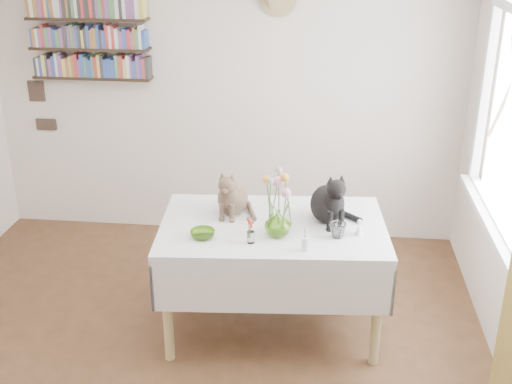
# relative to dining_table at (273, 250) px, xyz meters

# --- Properties ---
(room) EXTENTS (4.08, 4.58, 2.58)m
(room) POSITION_rel_dining_table_xyz_m (-0.54, -0.77, 0.66)
(room) COLOR brown
(room) RESTS_ON ground
(window) EXTENTS (0.12, 1.52, 1.32)m
(window) POSITION_rel_dining_table_xyz_m (1.42, 0.03, 0.80)
(window) COLOR white
(window) RESTS_ON room
(dining_table) EXTENTS (1.53, 1.05, 0.79)m
(dining_table) POSITION_rel_dining_table_xyz_m (0.00, 0.00, 0.00)
(dining_table) COLOR white
(dining_table) RESTS_ON room
(tabby_cat) EXTENTS (0.27, 0.32, 0.34)m
(tabby_cat) POSITION_rel_dining_table_xyz_m (-0.28, 0.15, 0.36)
(tabby_cat) COLOR brown
(tabby_cat) RESTS_ON dining_table
(black_cat) EXTENTS (0.35, 0.38, 0.37)m
(black_cat) POSITION_rel_dining_table_xyz_m (0.35, 0.10, 0.38)
(black_cat) COLOR black
(black_cat) RESTS_ON dining_table
(flower_vase) EXTENTS (0.20, 0.20, 0.17)m
(flower_vase) POSITION_rel_dining_table_xyz_m (0.04, -0.16, 0.28)
(flower_vase) COLOR #93CD3F
(flower_vase) RESTS_ON dining_table
(green_bowl) EXTENTS (0.16, 0.16, 0.05)m
(green_bowl) POSITION_rel_dining_table_xyz_m (-0.42, -0.24, 0.22)
(green_bowl) COLOR #93CD3F
(green_bowl) RESTS_ON dining_table
(drinking_glass) EXTENTS (0.12, 0.12, 0.10)m
(drinking_glass) POSITION_rel_dining_table_xyz_m (0.42, -0.14, 0.24)
(drinking_glass) COLOR white
(drinking_glass) RESTS_ON dining_table
(candlestick) EXTENTS (0.04, 0.04, 0.16)m
(candlestick) POSITION_rel_dining_table_xyz_m (0.22, -0.34, 0.25)
(candlestick) COLOR white
(candlestick) RESTS_ON dining_table
(berry_jar) EXTENTS (0.05, 0.05, 0.19)m
(berry_jar) POSITION_rel_dining_table_xyz_m (-0.11, -0.28, 0.28)
(berry_jar) COLOR white
(berry_jar) RESTS_ON dining_table
(porcelain_figurine) EXTENTS (0.06, 0.06, 0.11)m
(porcelain_figurine) POSITION_rel_dining_table_xyz_m (0.55, -0.09, 0.24)
(porcelain_figurine) COLOR white
(porcelain_figurine) RESTS_ON dining_table
(flower_bouquet) EXTENTS (0.17, 0.12, 0.39)m
(flower_bouquet) POSITION_rel_dining_table_xyz_m (0.04, -0.15, 0.54)
(flower_bouquet) COLOR #4C7233
(flower_bouquet) RESTS_ON flower_vase
(bookshelf_unit) EXTENTS (1.00, 0.16, 0.91)m
(bookshelf_unit) POSITION_rel_dining_table_xyz_m (-1.64, 1.39, 1.25)
(bookshelf_unit) COLOR black
(bookshelf_unit) RESTS_ON room
(wall_art_plaques) EXTENTS (0.21, 0.02, 0.44)m
(wall_art_plaques) POSITION_rel_dining_table_xyz_m (-2.17, 1.46, 0.53)
(wall_art_plaques) COLOR #38281E
(wall_art_plaques) RESTS_ON room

